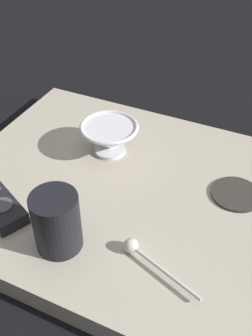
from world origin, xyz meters
TOP-DOWN VIEW (x-y plane):
  - ground_plane at (0.00, 0.00)m, footprint 6.00×6.00m
  - table at (0.00, 0.00)m, footprint 0.53×0.63m
  - cereal_bowl at (-0.09, -0.06)m, footprint 0.12×0.12m
  - coffee_mug at (0.17, -0.02)m, footprint 0.08×0.08m
  - teaspoon at (0.14, 0.11)m, footprint 0.06×0.14m
  - drink_coaster at (-0.07, 0.22)m, footprint 0.09×0.09m

SIDE VIEW (x-z plane):
  - ground_plane at x=0.00m, z-range 0.00..0.00m
  - table at x=0.00m, z-range 0.00..0.04m
  - drink_coaster at x=-0.07m, z-range 0.04..0.05m
  - teaspoon at x=0.14m, z-range 0.04..0.07m
  - cereal_bowl at x=-0.09m, z-range 0.05..0.11m
  - coffee_mug at x=0.17m, z-range 0.04..0.15m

